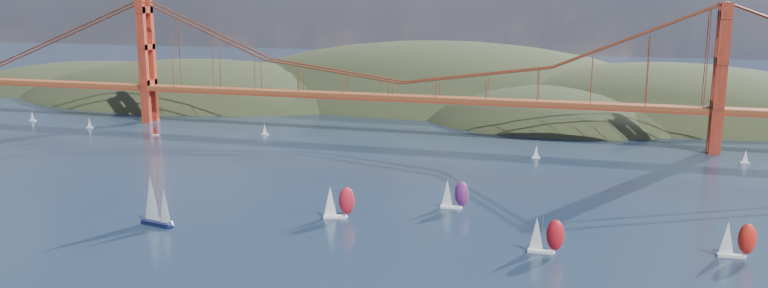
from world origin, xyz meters
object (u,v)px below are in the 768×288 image
racer_rwb (454,194)px  racer_1 (545,235)px  racer_0 (338,202)px  sloop_navy (155,201)px  racer_2 (737,239)px

racer_rwb → racer_1: bearing=-47.7°
racer_0 → sloop_navy: bearing=-173.8°
racer_0 → racer_2: 96.22m
sloop_navy → racer_rwb: sloop_navy is taller
racer_2 → racer_1: bearing=-171.1°
sloop_navy → racer_2: bearing=18.3°
racer_1 → racer_2: racer_1 is taller
racer_2 → racer_rwb: size_ratio=1.03×
racer_rwb → racer_0: bearing=-148.3°
racer_1 → sloop_navy: bearing=-175.1°
racer_rwb → racer_2: bearing=-16.6°
racer_0 → racer_1: (54.65, -12.06, -0.15)m
racer_rwb → sloop_navy: bearing=-153.1°
racer_0 → racer_1: bearing=-30.2°
racer_1 → racer_rwb: 39.87m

